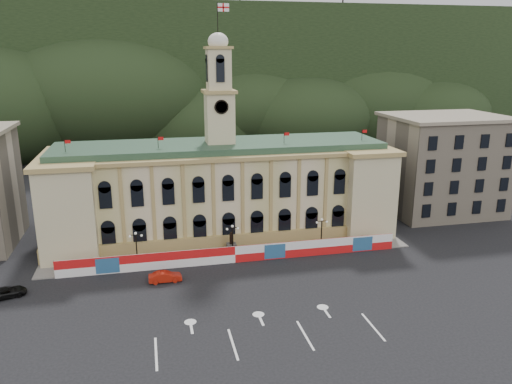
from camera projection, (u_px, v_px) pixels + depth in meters
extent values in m
plane|color=black|center=(257.00, 312.00, 59.21)|extent=(260.00, 260.00, 0.00)
cube|color=black|center=(177.00, 76.00, 175.53)|extent=(230.00, 70.00, 44.00)
cube|color=#595651|center=(289.00, 52.00, 161.85)|extent=(22.00, 8.00, 14.00)
cube|color=#595651|center=(14.00, 66.00, 143.78)|extent=(16.00, 7.00, 10.00)
cube|color=beige|center=(221.00, 193.00, 83.65)|extent=(55.00, 15.00, 14.00)
cube|color=tan|center=(229.00, 242.00, 77.88)|extent=(56.00, 0.80, 2.40)
cube|color=tan|center=(220.00, 150.00, 81.69)|extent=(56.20, 16.20, 0.60)
cube|color=#2E4D38|center=(220.00, 146.00, 81.50)|extent=(53.00, 13.00, 1.20)
cube|color=beige|center=(73.00, 204.00, 77.82)|extent=(8.00, 17.00, 14.00)
cube|color=beige|center=(354.00, 187.00, 87.60)|extent=(8.00, 17.00, 14.00)
cube|color=beige|center=(220.00, 118.00, 80.26)|extent=(4.40, 4.40, 8.00)
cube|color=tan|center=(219.00, 92.00, 79.13)|extent=(5.20, 5.20, 0.50)
cube|color=beige|center=(219.00, 70.00, 78.24)|extent=(3.60, 3.60, 6.50)
cube|color=tan|center=(218.00, 48.00, 77.33)|extent=(4.20, 4.20, 0.40)
cylinder|color=black|center=(221.00, 107.00, 77.56)|extent=(2.20, 0.20, 2.20)
ellipsoid|color=white|center=(218.00, 42.00, 77.09)|extent=(3.20, 3.20, 2.72)
cylinder|color=black|center=(218.00, 20.00, 76.22)|extent=(0.12, 0.12, 5.00)
cube|color=white|center=(223.00, 7.00, 75.93)|extent=(1.80, 0.04, 1.20)
cube|color=red|center=(223.00, 7.00, 75.90)|extent=(1.80, 0.02, 0.22)
cube|color=red|center=(223.00, 7.00, 75.90)|extent=(0.22, 0.02, 1.20)
cube|color=#C2AF96|center=(442.00, 166.00, 94.88)|extent=(20.00, 16.00, 18.00)
cube|color=gray|center=(447.00, 117.00, 92.38)|extent=(21.00, 17.00, 0.60)
cube|color=red|center=(235.00, 254.00, 72.98)|extent=(50.00, 0.25, 2.50)
cube|color=#285987|center=(107.00, 266.00, 69.10)|extent=(3.20, 0.05, 2.20)
cube|color=#285987|center=(275.00, 251.00, 74.09)|extent=(3.20, 0.05, 2.20)
cube|color=#285987|center=(363.00, 244.00, 77.01)|extent=(3.20, 0.05, 2.20)
cube|color=slate|center=(232.00, 255.00, 75.88)|extent=(56.00, 5.50, 0.16)
cube|color=#595651|center=(232.00, 249.00, 75.89)|extent=(1.40, 1.40, 1.80)
cylinder|color=black|center=(231.00, 239.00, 75.43)|extent=(0.60, 0.60, 1.60)
sphere|color=black|center=(231.00, 233.00, 75.19)|extent=(0.44, 0.44, 0.44)
cylinder|color=black|center=(138.00, 264.00, 72.24)|extent=(0.44, 0.44, 0.30)
cylinder|color=black|center=(137.00, 250.00, 71.64)|extent=(0.18, 0.18, 4.80)
cube|color=black|center=(136.00, 235.00, 71.02)|extent=(1.60, 0.08, 0.08)
sphere|color=silver|center=(130.00, 236.00, 70.89)|extent=(0.36, 0.36, 0.36)
sphere|color=silver|center=(141.00, 235.00, 71.22)|extent=(0.36, 0.36, 0.36)
sphere|color=silver|center=(136.00, 233.00, 70.95)|extent=(0.40, 0.40, 0.40)
cylinder|color=black|center=(233.00, 256.00, 75.15)|extent=(0.44, 0.44, 0.30)
cylinder|color=black|center=(233.00, 242.00, 74.55)|extent=(0.18, 0.18, 4.80)
cube|color=black|center=(232.00, 228.00, 73.93)|extent=(1.60, 0.08, 0.08)
sphere|color=silver|center=(227.00, 229.00, 73.80)|extent=(0.36, 0.36, 0.36)
sphere|color=silver|center=(238.00, 228.00, 74.14)|extent=(0.36, 0.36, 0.36)
sphere|color=silver|center=(232.00, 226.00, 73.86)|extent=(0.40, 0.40, 0.40)
cylinder|color=black|center=(321.00, 249.00, 78.07)|extent=(0.44, 0.44, 0.30)
cylinder|color=black|center=(321.00, 235.00, 77.46)|extent=(0.18, 0.18, 4.80)
cube|color=black|center=(322.00, 221.00, 76.84)|extent=(1.60, 0.08, 0.08)
sphere|color=silver|center=(317.00, 222.00, 76.72)|extent=(0.36, 0.36, 0.36)
sphere|color=silver|center=(327.00, 222.00, 77.05)|extent=(0.36, 0.36, 0.36)
sphere|color=silver|center=(322.00, 220.00, 76.77)|extent=(0.40, 0.40, 0.40)
imported|color=#AE1B0C|center=(165.00, 277.00, 66.93)|extent=(1.71, 4.47, 1.45)
imported|color=black|center=(7.00, 292.00, 62.71)|extent=(5.07, 6.04, 1.31)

